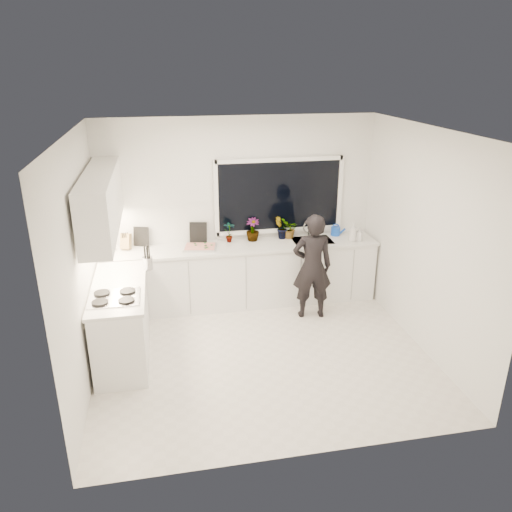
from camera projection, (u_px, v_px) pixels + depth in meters
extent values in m
cube|color=beige|center=(262.00, 354.00, 6.19)|extent=(4.00, 3.50, 0.02)
cube|color=white|center=(239.00, 210.00, 7.30)|extent=(4.00, 0.02, 2.70)
cube|color=white|center=(79.00, 265.00, 5.33)|extent=(0.02, 3.50, 2.70)
cube|color=white|center=(425.00, 241.00, 6.05)|extent=(0.02, 3.50, 2.70)
cube|color=white|center=(264.00, 130.00, 5.20)|extent=(4.00, 3.50, 0.02)
cube|color=black|center=(279.00, 196.00, 7.31)|extent=(1.80, 0.02, 1.00)
cube|color=white|center=(243.00, 276.00, 7.35)|extent=(3.92, 0.58, 0.88)
cube|color=white|center=(122.00, 321.00, 6.04)|extent=(0.58, 1.60, 0.88)
cube|color=silver|center=(242.00, 246.00, 7.17)|extent=(3.94, 0.62, 0.04)
cube|color=silver|center=(118.00, 287.00, 5.88)|extent=(0.62, 1.60, 0.04)
cube|color=white|center=(101.00, 202.00, 5.83)|extent=(0.34, 2.10, 0.70)
cube|color=silver|center=(312.00, 244.00, 7.38)|extent=(0.58, 0.42, 0.14)
cylinder|color=silver|center=(309.00, 229.00, 7.51)|extent=(0.03, 0.03, 0.22)
cube|color=black|center=(114.00, 297.00, 5.54)|extent=(0.56, 0.48, 0.03)
imported|color=black|center=(312.00, 267.00, 6.86)|extent=(0.59, 0.42, 1.50)
cube|color=silver|center=(200.00, 247.00, 7.03)|extent=(0.51, 0.41, 0.03)
cube|color=#D1421B|center=(200.00, 246.00, 7.03)|extent=(0.46, 0.37, 0.01)
cylinder|color=blue|center=(335.00, 231.00, 7.56)|extent=(0.16, 0.16, 0.13)
cylinder|color=white|center=(109.00, 242.00, 6.89)|extent=(0.11, 0.11, 0.26)
cube|color=#A0694A|center=(126.00, 242.00, 6.97)|extent=(0.16, 0.14, 0.22)
cylinder|color=#B9B9BE|center=(148.00, 263.00, 6.32)|extent=(0.17, 0.17, 0.16)
cube|color=black|center=(141.00, 237.00, 7.09)|extent=(0.22, 0.09, 0.28)
cube|color=black|center=(198.00, 232.00, 7.23)|extent=(0.25, 0.07, 0.30)
imported|color=#26662D|center=(229.00, 232.00, 7.24)|extent=(0.19, 0.16, 0.31)
imported|color=#26662D|center=(253.00, 230.00, 7.29)|extent=(0.22, 0.22, 0.34)
imported|color=#26662D|center=(281.00, 228.00, 7.37)|extent=(0.22, 0.19, 0.34)
imported|color=#26662D|center=(289.00, 229.00, 7.40)|extent=(0.29, 0.32, 0.30)
imported|color=#D8BF66|center=(353.00, 232.00, 7.27)|extent=(0.14, 0.14, 0.29)
imported|color=#D8BF66|center=(359.00, 234.00, 7.31)|extent=(0.13, 0.13, 0.21)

